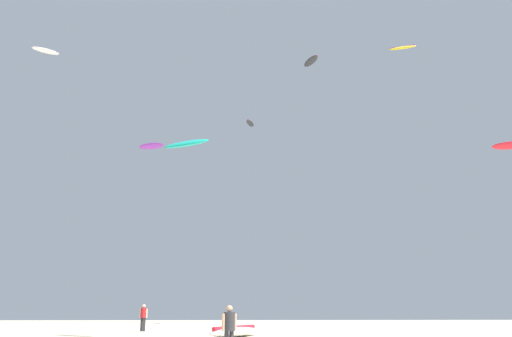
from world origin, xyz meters
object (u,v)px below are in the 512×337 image
Objects in this scene: person_foreground at (229,326)px; kite_aloft_1 at (186,144)px; kite_aloft_4 at (46,51)px; person_midground at (143,315)px; kite_aloft_5 at (311,61)px; kite_aloft_6 at (151,146)px; kite_aloft_9 at (250,123)px; kite_aloft_8 at (511,145)px; kite_aloft_0 at (403,48)px; kite_grounded_near at (235,332)px.

kite_aloft_1 is at bearing -12.31° from person_foreground.
person_midground is at bearing -40.50° from kite_aloft_4.
kite_aloft_5 is 19.39m from kite_aloft_6.
kite_aloft_9 is (4.54, 25.73, 10.92)m from kite_aloft_1.
kite_aloft_6 reaches higher than person_midground.
kite_aloft_8 is 27.07m from kite_aloft_9.
kite_aloft_1 is at bearing -139.68° from kite_aloft_0.
kite_aloft_4 reaches higher than kite_aloft_9.
kite_aloft_4 is 27.48m from kite_aloft_5.
person_foreground is 40.26m from kite_aloft_5.
kite_aloft_9 is (10.77, 0.08, 2.86)m from kite_aloft_6.
kite_grounded_near is at bearing -69.10° from kite_aloft_6.
kite_aloft_9 is (7.92, 16.38, 20.40)m from person_midground.
person_foreground is at bearing -75.47° from kite_aloft_1.
kite_aloft_9 is (-19.46, 17.11, 7.84)m from kite_aloft_8.
kite_aloft_0 is at bearing 41.70° from kite_grounded_near.
kite_aloft_1 is 27.72m from kite_aloft_5.
person_foreground is 39.71m from kite_aloft_0.
kite_aloft_0 is at bearing 123.79° from kite_aloft_8.
kite_aloft_5 is 0.88× the size of kite_aloft_6.
person_foreground is 0.59× the size of kite_aloft_4.
kite_aloft_8 is (40.80, -12.20, -13.60)m from kite_aloft_4.
kite_grounded_near is 1.78× the size of kite_aloft_8.
kite_aloft_0 is at bearing -33.66° from kite_aloft_9.
kite_aloft_0 is (22.37, 6.76, 24.88)m from person_midground.
kite_aloft_8 is at bearing -16.65° from kite_aloft_4.
kite_aloft_6 is at bearing 161.87° from kite_aloft_5.
kite_aloft_6 is 35.06m from kite_aloft_8.
kite_aloft_9 reaches higher than kite_aloft_6.
kite_aloft_9 is at bearing 137.47° from kite_aloft_5.
kite_aloft_5 is (8.04, 30.18, 25.41)m from person_foreground.
person_midground is 27.33m from kite_aloft_9.
kite_aloft_4 is 22.65m from kite_aloft_9.
person_midground is 0.67× the size of kite_aloft_5.
kite_aloft_4 is 44.70m from kite_aloft_8.
kite_aloft_1 is 31.52m from kite_aloft_4.
kite_aloft_8 is at bearing -41.33° from kite_aloft_9.
kite_aloft_6 is (10.57, 4.84, -8.62)m from kite_aloft_4.
person_foreground reaches higher than kite_grounded_near.
kite_aloft_5 reaches higher than kite_aloft_8.
kite_aloft_1 is 1.07× the size of kite_aloft_8.
kite_aloft_5 reaches higher than kite_aloft_9.
person_foreground is 0.32× the size of kite_grounded_near.
kite_grounded_near is at bearing -93.95° from kite_aloft_9.
kite_aloft_0 reaches higher than kite_aloft_8.
person_foreground is 0.54× the size of kite_aloft_1.
person_foreground is 0.52× the size of kite_aloft_6.
kite_aloft_9 reaches higher than person_midground.
kite_aloft_6 is 1.10× the size of kite_aloft_8.
person_foreground is 0.90× the size of person_midground.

